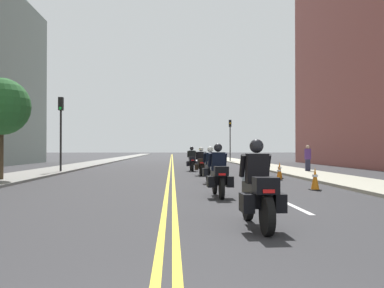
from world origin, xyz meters
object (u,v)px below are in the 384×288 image
traffic_light_near (61,121)px  street_tree_0 (1,107)px  motorcycle_4 (192,161)px  traffic_cone_2 (315,179)px  traffic_cone_1 (280,170)px  traffic_cone_0 (279,173)px  motorcycle_3 (201,164)px  pedestrian_0 (308,158)px  motorcycle_2 (211,168)px  motorcycle_1 (219,175)px  motorcycle_0 (258,192)px  traffic_light_far (230,133)px

traffic_light_near → street_tree_0: bearing=-97.3°
motorcycle_4 → traffic_cone_2: (3.75, -13.01, -0.26)m
motorcycle_4 → traffic_cone_1: motorcycle_4 is taller
traffic_cone_0 → traffic_light_near: 13.56m
motorcycle_3 → motorcycle_4: (-0.31, 4.56, 0.02)m
traffic_cone_2 → pedestrian_0: (3.25, 10.44, 0.48)m
motorcycle_2 → pedestrian_0: (6.67, 7.29, 0.23)m
motorcycle_1 → motorcycle_4: size_ratio=0.97×
traffic_cone_1 → traffic_light_near: 13.37m
motorcycle_4 → motorcycle_3: bearing=-87.3°
motorcycle_1 → motorcycle_3: motorcycle_1 is taller
motorcycle_2 → traffic_cone_0: size_ratio=2.95×
motorcycle_3 → traffic_cone_0: bearing=-45.7°
motorcycle_3 → motorcycle_2: bearing=-88.2°
street_tree_0 → motorcycle_1: bearing=-34.2°
traffic_cone_2 → traffic_light_near: size_ratio=0.17×
motorcycle_4 → traffic_cone_0: 9.05m
motorcycle_1 → street_tree_0: street_tree_0 is taller
motorcycle_2 → traffic_cone_1: (3.71, 2.75, -0.25)m
motorcycle_2 → street_tree_0: (-9.25, 1.09, 2.68)m
motorcycle_1 → motorcycle_2: (0.24, 5.03, -0.01)m
traffic_cone_1 → traffic_cone_2: size_ratio=1.02×
motorcycle_0 → traffic_light_near: bearing=113.7°
motorcycle_2 → pedestrian_0: bearing=44.2°
motorcycle_2 → traffic_light_near: bearing=134.2°
motorcycle_0 → motorcycle_3: (0.05, 15.29, -0.02)m
motorcycle_3 → traffic_light_near: 9.07m
motorcycle_0 → motorcycle_3: motorcycle_0 is taller
motorcycle_2 → traffic_light_near: traffic_light_near is taller
street_tree_0 → motorcycle_2: bearing=-6.7°
traffic_cone_1 → traffic_light_far: traffic_light_far is taller
motorcycle_4 → traffic_cone_1: 8.19m
motorcycle_3 → traffic_cone_0: (3.41, -3.69, -0.29)m
motorcycle_0 → motorcycle_1: motorcycle_0 is taller
motorcycle_4 → traffic_cone_2: bearing=-75.0°
motorcycle_1 → traffic_cone_2: 4.12m
motorcycle_1 → traffic_cone_0: size_ratio=3.13×
motorcycle_1 → traffic_light_far: 34.55m
traffic_cone_0 → traffic_light_near: (-11.78, 6.08, 2.83)m
traffic_cone_0 → pedestrian_0: pedestrian_0 is taller
traffic_light_far → traffic_cone_0: bearing=-93.3°
motorcycle_4 → traffic_cone_1: bearing=-61.5°
motorcycle_4 → traffic_light_far: traffic_light_far is taller
traffic_light_near → traffic_cone_2: bearing=-42.6°
motorcycle_4 → traffic_light_far: 20.06m
motorcycle_1 → pedestrian_0: size_ratio=1.28×
traffic_light_near → motorcycle_3: bearing=-16.0°
motorcycle_1 → motorcycle_2: size_ratio=1.06×
motorcycle_4 → motorcycle_2: bearing=-89.2°
motorcycle_1 → motorcycle_2: 5.04m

